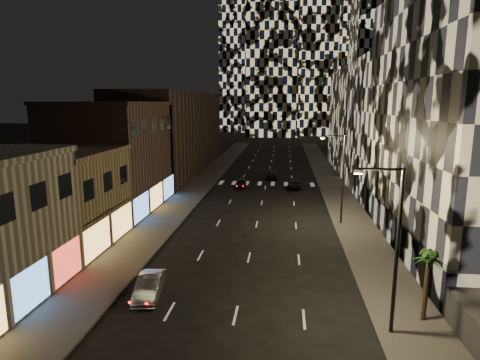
% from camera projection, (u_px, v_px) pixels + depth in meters
% --- Properties ---
extents(sidewalk_left, '(4.00, 120.00, 0.15)m').
position_uv_depth(sidewalk_left, '(202.00, 182.00, 62.73)').
color(sidewalk_left, '#47443F').
rests_on(sidewalk_left, ground).
extents(sidewalk_right, '(4.00, 120.00, 0.15)m').
position_uv_depth(sidewalk_right, '(332.00, 185.00, 60.57)').
color(sidewalk_right, '#47443F').
rests_on(sidewalk_right, ground).
extents(curb_left, '(0.20, 120.00, 0.15)m').
position_uv_depth(curb_left, '(216.00, 182.00, 62.51)').
color(curb_left, '#4C4C47').
rests_on(curb_left, ground).
extents(curb_right, '(0.20, 120.00, 0.15)m').
position_uv_depth(curb_right, '(318.00, 184.00, 60.79)').
color(curb_right, '#4C4C47').
rests_on(curb_right, ground).
extents(retail_tan, '(10.00, 10.00, 8.00)m').
position_uv_depth(retail_tan, '(54.00, 201.00, 34.45)').
color(retail_tan, '#897652').
rests_on(retail_tan, ground).
extents(retail_brown, '(10.00, 15.00, 12.00)m').
position_uv_depth(retail_brown, '(113.00, 158.00, 46.26)').
color(retail_brown, '#493329').
rests_on(retail_brown, ground).
extents(retail_filler_left, '(10.00, 40.00, 14.00)m').
position_uv_depth(retail_filler_left, '(175.00, 132.00, 71.92)').
color(retail_filler_left, '#493329').
rests_on(retail_filler_left, ground).
extents(midrise_base, '(0.60, 25.00, 3.00)m').
position_uv_depth(midrise_base, '(393.00, 228.00, 35.17)').
color(midrise_base, '#383838').
rests_on(midrise_base, ground).
extents(midrise_filler_right, '(16.00, 40.00, 18.00)m').
position_uv_depth(midrise_filler_right, '(393.00, 123.00, 64.60)').
color(midrise_filler_right, '#232326').
rests_on(midrise_filler_right, ground).
extents(tower_center_low, '(18.00, 18.00, 95.00)m').
position_uv_depth(tower_center_low, '(274.00, 0.00, 140.55)').
color(tower_center_low, black).
rests_on(tower_center_low, ground).
extents(streetlight_near, '(2.55, 0.25, 9.00)m').
position_uv_depth(streetlight_near, '(393.00, 240.00, 20.72)').
color(streetlight_near, black).
rests_on(streetlight_near, sidewalk_right).
extents(streetlight_far, '(2.55, 0.25, 9.00)m').
position_uv_depth(streetlight_far, '(341.00, 173.00, 40.22)').
color(streetlight_far, black).
rests_on(streetlight_far, sidewalk_right).
extents(car_silver_parked, '(2.02, 4.37, 1.39)m').
position_uv_depth(car_silver_parked, '(149.00, 286.00, 25.80)').
color(car_silver_parked, gray).
rests_on(car_silver_parked, ground).
extents(car_dark_midlane, '(2.00, 3.90, 1.27)m').
position_uv_depth(car_dark_midlane, '(241.00, 183.00, 58.78)').
color(car_dark_midlane, black).
rests_on(car_dark_midlane, ground).
extents(car_dark_oncoming, '(1.99, 4.38, 1.24)m').
position_uv_depth(car_dark_oncoming, '(272.00, 175.00, 65.48)').
color(car_dark_oncoming, black).
rests_on(car_dark_oncoming, ground).
extents(car_dark_rightlane, '(2.34, 4.24, 1.12)m').
position_uv_depth(car_dark_rightlane, '(295.00, 185.00, 58.10)').
color(car_dark_rightlane, black).
rests_on(car_dark_rightlane, ground).
extents(palm_tree, '(2.12, 2.07, 4.16)m').
position_uv_depth(palm_tree, '(428.00, 263.00, 22.25)').
color(palm_tree, '#47331E').
rests_on(palm_tree, sidewalk_right).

